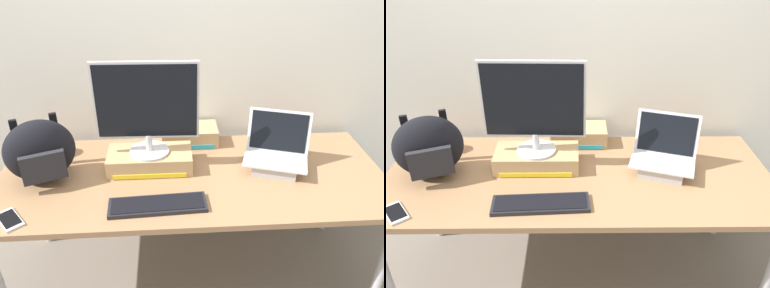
# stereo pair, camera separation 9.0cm
# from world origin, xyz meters

# --- Properties ---
(ground_plane) EXTENTS (20.00, 20.00, 0.00)m
(ground_plane) POSITION_xyz_m (0.00, 0.00, 0.00)
(ground_plane) COLOR #70665B
(back_wall) EXTENTS (7.00, 0.10, 2.60)m
(back_wall) POSITION_xyz_m (0.00, 0.50, 1.30)
(back_wall) COLOR silver
(back_wall) RESTS_ON ground
(desk) EXTENTS (1.98, 0.80, 0.71)m
(desk) POSITION_xyz_m (0.00, 0.00, 0.65)
(desk) COLOR #99704C
(desk) RESTS_ON ground
(toner_box_yellow) EXTENTS (0.43, 0.22, 0.10)m
(toner_box_yellow) POSITION_xyz_m (-0.21, 0.08, 0.76)
(toner_box_yellow) COLOR tan
(toner_box_yellow) RESTS_ON desk
(desktop_monitor) EXTENTS (0.51, 0.20, 0.48)m
(desktop_monitor) POSITION_xyz_m (-0.21, 0.08, 1.06)
(desktop_monitor) COLOR silver
(desktop_monitor) RESTS_ON toner_box_yellow
(open_laptop) EXTENTS (0.37, 0.32, 0.29)m
(open_laptop) POSITION_xyz_m (0.44, 0.04, 0.77)
(open_laptop) COLOR #ADADB2
(open_laptop) RESTS_ON desk
(external_keyboard) EXTENTS (0.45, 0.16, 0.02)m
(external_keyboard) POSITION_xyz_m (-0.17, -0.25, 0.72)
(external_keyboard) COLOR black
(external_keyboard) RESTS_ON desk
(messenger_backpack) EXTENTS (0.38, 0.30, 0.32)m
(messenger_backpack) POSITION_xyz_m (-0.74, 0.01, 0.87)
(messenger_backpack) COLOR black
(messenger_backpack) RESTS_ON desk
(coffee_mug) EXTENTS (0.13, 0.09, 0.09)m
(coffee_mug) POSITION_xyz_m (0.58, 0.31, 0.76)
(coffee_mug) COLOR #B2332D
(coffee_mug) RESTS_ON desk
(cell_phone) EXTENTS (0.15, 0.16, 0.01)m
(cell_phone) POSITION_xyz_m (-0.81, -0.30, 0.72)
(cell_phone) COLOR silver
(cell_phone) RESTS_ON desk
(plush_toy) EXTENTS (0.10, 0.10, 0.10)m
(plush_toy) POSITION_xyz_m (-0.71, 0.25, 0.76)
(plush_toy) COLOR #CC7099
(plush_toy) RESTS_ON desk
(toner_box_cyan) EXTENTS (0.32, 0.18, 0.10)m
(toner_box_cyan) POSITION_xyz_m (0.01, 0.34, 0.76)
(toner_box_cyan) COLOR tan
(toner_box_cyan) RESTS_ON desk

